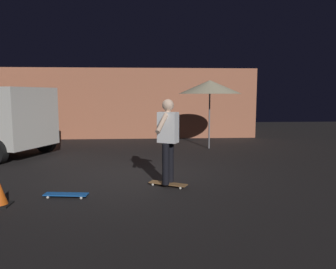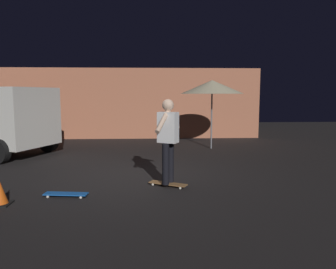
{
  "view_description": "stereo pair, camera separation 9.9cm",
  "coord_description": "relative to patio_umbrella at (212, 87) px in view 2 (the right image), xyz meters",
  "views": [
    {
      "loc": [
        0.42,
        -7.33,
        1.84
      ],
      "look_at": [
        0.85,
        -0.91,
        1.05
      ],
      "focal_mm": 35.37,
      "sensor_mm": 36.0,
      "label": 1
    },
    {
      "loc": [
        0.52,
        -7.34,
        1.84
      ],
      "look_at": [
        0.85,
        -0.91,
        1.05
      ],
      "focal_mm": 35.37,
      "sensor_mm": 36.0,
      "label": 2
    }
  ],
  "objects": [
    {
      "name": "skater",
      "position": [
        -1.71,
        -4.58,
        -1.04
      ],
      "size": [
        0.55,
        0.91,
        1.67
      ],
      "color": "black",
      "rests_on": "skateboard_ridden"
    },
    {
      "name": "skateboard_ridden",
      "position": [
        -1.71,
        -4.58,
        -2.02
      ],
      "size": [
        0.78,
        0.55,
        0.07
      ],
      "color": "olive",
      "rests_on": "ground_plane"
    },
    {
      "name": "skateboard_spare",
      "position": [
        -3.57,
        -5.17,
        -2.02
      ],
      "size": [
        0.8,
        0.3,
        0.07
      ],
      "color": "#1959B2",
      "rests_on": "ground_plane"
    },
    {
      "name": "patio_umbrella",
      "position": [
        0.0,
        0.0,
        0.0
      ],
      "size": [
        2.1,
        2.1,
        2.3
      ],
      "color": "slate",
      "rests_on": "ground_plane"
    },
    {
      "name": "low_building",
      "position": [
        -3.03,
        4.6,
        -0.62
      ],
      "size": [
        11.04,
        3.94,
        2.89
      ],
      "color": "#B76B4C",
      "rests_on": "ground_plane"
    },
    {
      "name": "ground_plane",
      "position": [
        -2.56,
        -3.68,
        -2.07
      ],
      "size": [
        28.0,
        28.0,
        0.0
      ],
      "primitive_type": "plane",
      "color": "black"
    }
  ]
}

